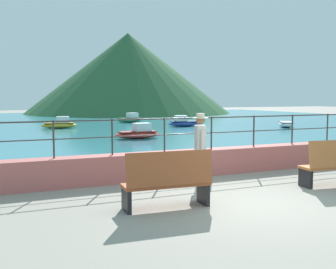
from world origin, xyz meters
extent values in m
plane|color=gray|center=(0.00, 0.00, 0.00)|extent=(120.00, 120.00, 0.00)
cube|color=#BC605B|center=(0.00, 3.20, 0.35)|extent=(20.00, 0.56, 0.70)
cylinder|color=#383330|center=(-3.54, 3.20, 1.15)|extent=(0.04, 0.04, 0.90)
cylinder|color=#383330|center=(-2.12, 3.20, 1.15)|extent=(0.04, 0.04, 0.90)
cylinder|color=#383330|center=(-0.71, 3.20, 1.15)|extent=(0.04, 0.04, 0.90)
cylinder|color=#383330|center=(0.71, 3.20, 1.15)|extent=(0.04, 0.04, 0.90)
cylinder|color=#383330|center=(2.12, 3.20, 1.15)|extent=(0.04, 0.04, 0.90)
cylinder|color=#383330|center=(3.54, 3.20, 1.15)|extent=(0.04, 0.04, 0.90)
cylinder|color=#383330|center=(4.95, 3.20, 1.15)|extent=(0.04, 0.04, 0.90)
cylinder|color=#383330|center=(0.00, 3.20, 1.57)|extent=(18.40, 0.04, 0.04)
cylinder|color=#383330|center=(0.00, 3.20, 1.15)|extent=(18.40, 0.03, 0.03)
cube|color=teal|center=(0.00, 25.84, 0.03)|extent=(64.00, 44.32, 0.06)
cone|color=#285633|center=(11.58, 42.79, 4.99)|extent=(25.58, 25.58, 9.99)
cube|color=#9E4C28|center=(-1.83, 0.54, 0.46)|extent=(1.73, 0.63, 0.06)
cube|color=#9E4C28|center=(-1.85, 0.32, 0.81)|extent=(1.71, 0.26, 0.64)
cube|color=black|center=(-2.62, 0.59, 0.22)|extent=(0.11, 0.47, 0.43)
cube|color=black|center=(-1.04, 0.49, 0.22)|extent=(0.11, 0.47, 0.43)
cube|color=#B76633|center=(2.69, 0.71, 0.46)|extent=(1.75, 0.74, 0.06)
cube|color=black|center=(1.90, 0.82, 0.22)|extent=(0.14, 0.47, 0.43)
cylinder|color=beige|center=(-0.30, 1.94, 0.43)|extent=(0.15, 0.15, 0.86)
cylinder|color=beige|center=(-0.25, 2.11, 0.43)|extent=(0.15, 0.15, 0.86)
cube|color=beige|center=(-0.28, 2.02, 1.16)|extent=(0.31, 0.41, 0.60)
cylinder|color=beige|center=(-0.35, 1.79, 1.12)|extent=(0.09, 0.09, 0.52)
cylinder|color=beige|center=(-0.21, 2.25, 1.12)|extent=(0.09, 0.09, 0.52)
sphere|color=#9E7051|center=(-0.28, 2.02, 1.59)|extent=(0.22, 0.22, 0.22)
cylinder|color=beige|center=(-0.28, 2.02, 1.64)|extent=(0.38, 0.38, 0.02)
cylinder|color=beige|center=(-0.28, 2.02, 1.70)|extent=(0.20, 0.20, 0.10)
ellipsoid|color=#2D4C9E|center=(7.66, 18.94, 0.24)|extent=(2.43, 1.33, 0.36)
cube|color=navy|center=(7.66, 18.94, 0.39)|extent=(1.95, 1.11, 0.06)
cube|color=silver|center=(7.42, 18.99, 0.62)|extent=(0.91, 0.78, 0.40)
ellipsoid|color=gold|center=(-0.59, 20.83, 0.24)|extent=(2.38, 1.14, 0.36)
cube|color=brown|center=(-0.59, 20.83, 0.39)|extent=(1.91, 0.96, 0.06)
cube|color=silver|center=(-0.34, 20.81, 0.62)|extent=(0.86, 0.71, 0.40)
ellipsoid|color=#338C59|center=(5.59, 24.62, 0.24)|extent=(2.46, 1.50, 0.36)
cube|color=#1C4D31|center=(5.59, 24.62, 0.39)|extent=(1.98, 1.24, 0.06)
cube|color=silver|center=(5.83, 24.68, 0.62)|extent=(0.94, 0.83, 0.40)
ellipsoid|color=white|center=(13.69, 15.51, 0.24)|extent=(1.97, 2.43, 0.36)
cube|color=gray|center=(13.69, 15.51, 0.39)|extent=(1.61, 1.97, 0.06)
ellipsoid|color=red|center=(1.89, 12.53, 0.24)|extent=(2.31, 0.93, 0.36)
cube|color=maroon|center=(1.89, 12.53, 0.39)|extent=(1.85, 0.79, 0.06)
cube|color=silver|center=(2.14, 12.54, 0.62)|extent=(0.81, 0.64, 0.40)
camera|label=1|loc=(-4.96, -6.56, 2.16)|focal=43.69mm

